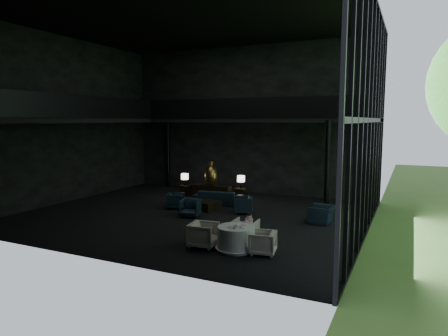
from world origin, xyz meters
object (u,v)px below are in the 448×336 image
at_px(window_armchair, 322,212).
at_px(dining_chair_north, 246,229).
at_px(sofa, 218,194).
at_px(lounge_armchair_east, 243,204).
at_px(coffee_table, 208,206).
at_px(side_table_right, 241,194).
at_px(table_lamp_right, 241,179).
at_px(dining_chair_east, 263,242).
at_px(lounge_armchair_west, 175,200).
at_px(console, 211,192).
at_px(dining_chair_west, 203,232).
at_px(dining_table, 236,240).
at_px(side_table_left, 186,190).
at_px(bronze_urn, 211,175).
at_px(table_lamp_left, 185,177).
at_px(child, 249,221).
at_px(lounge_armchair_south, 190,207).

xyz_separation_m(window_armchair, dining_chair_north, (-1.80, -3.45, -0.02)).
xyz_separation_m(sofa, lounge_armchair_east, (1.77, -1.19, -0.09)).
distance_m(coffee_table, dining_chair_north, 4.79).
distance_m(side_table_right, table_lamp_right, 0.76).
distance_m(coffee_table, dining_chair_east, 6.19).
height_order(lounge_armchair_west, coffee_table, lounge_armchair_west).
relative_size(console, dining_chair_west, 2.23).
relative_size(table_lamp_right, lounge_armchair_east, 0.78).
relative_size(coffee_table, dining_table, 0.70).
xyz_separation_m(side_table_left, sofa, (2.61, -1.34, 0.23)).
relative_size(bronze_urn, table_lamp_left, 1.92).
distance_m(table_lamp_left, child, 8.76).
xyz_separation_m(table_lamp_right, coffee_table, (-0.46, -2.70, -0.86)).
bearing_deg(lounge_armchair_south, child, -43.93).
bearing_deg(lounge_armchair_east, dining_table, 0.49).
height_order(side_table_right, lounge_armchair_west, lounge_armchair_west).
bearing_deg(dining_chair_west, side_table_left, 27.07).
xyz_separation_m(lounge_armchair_south, child, (3.51, -2.24, 0.31)).
bearing_deg(table_lamp_right, side_table_left, -179.29).
relative_size(side_table_right, dining_table, 0.47).
height_order(console, side_table_right, console).
bearing_deg(window_armchair, table_lamp_right, -118.66).
bearing_deg(dining_chair_north, lounge_armchair_east, -69.37).
height_order(dining_chair_east, child, child).
xyz_separation_m(side_table_left, window_armchair, (7.80, -2.72, 0.17)).
xyz_separation_m(console, sofa, (1.01, -1.25, 0.17)).
xyz_separation_m(console, window_armchair, (6.20, -2.63, 0.10)).
xyz_separation_m(console, dining_chair_west, (3.42, -7.23, 0.14)).
bearing_deg(table_lamp_left, dining_chair_east, -45.59).
bearing_deg(window_armchair, lounge_armchair_east, -90.79).
xyz_separation_m(lounge_armchair_west, lounge_armchair_south, (1.41, -1.07, 0.03)).
relative_size(console, lounge_armchair_west, 2.73).
bearing_deg(window_armchair, table_lamp_left, -106.42).
height_order(table_lamp_left, coffee_table, table_lamp_left).
height_order(bronze_urn, dining_chair_east, bronze_urn).
bearing_deg(dining_chair_west, console, 17.96).
xyz_separation_m(console, table_lamp_right, (1.60, 0.13, 0.73)).
bearing_deg(dining_chair_east, console, -152.48).
xyz_separation_m(dining_chair_north, child, (0.16, -0.12, 0.31)).
distance_m(side_table_left, table_lamp_left, 0.73).
xyz_separation_m(side_table_left, coffee_table, (2.74, -2.66, -0.06)).
bearing_deg(sofa, side_table_left, -37.45).
bearing_deg(coffee_table, sofa, 95.56).
xyz_separation_m(bronze_urn, dining_table, (4.49, -7.07, -0.87)).
bearing_deg(side_table_left, lounge_armchair_south, -56.84).
bearing_deg(sofa, table_lamp_left, -36.17).
height_order(table_lamp_left, lounge_armchair_west, table_lamp_left).
bearing_deg(lounge_armchair_east, table_lamp_right, -174.90).
height_order(table_lamp_right, lounge_armchair_east, table_lamp_right).
height_order(coffee_table, dining_table, dining_table).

